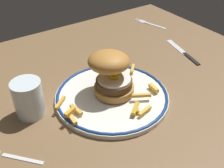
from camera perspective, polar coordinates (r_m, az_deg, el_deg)
ground_plane at (r=69.93cm, az=-0.28°, el=-5.48°), size 111.61×98.78×4.00cm
dinner_plate at (r=69.87cm, az=-0.00°, el=-2.51°), size 28.77×28.77×1.60cm
burger at (r=67.29cm, az=-0.19°, el=2.57°), size 14.94×14.95×11.36cm
fries_pile at (r=65.98cm, az=0.46°, el=-3.69°), size 27.49×18.56×1.81cm
water_glass at (r=66.42cm, az=-16.88°, el=-3.35°), size 6.91×6.91×9.02cm
fork at (r=112.30cm, az=7.73°, el=12.38°), size 5.05×14.27×0.36cm
knife at (r=92.57cm, az=14.97°, el=6.18°), size 5.65×17.85×0.70cm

